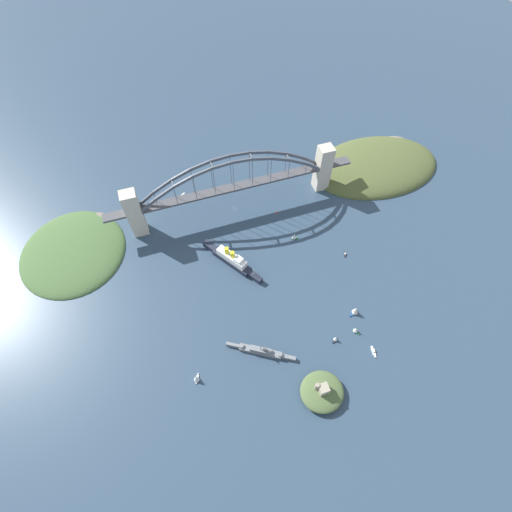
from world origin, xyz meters
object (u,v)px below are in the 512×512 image
(seaplane_taxiing_near_bridge, at_px, (183,196))
(channel_marker_buoy, at_px, (277,212))
(small_boat_3, at_px, (356,330))
(small_boat_4, at_px, (196,378))
(small_boat_5, at_px, (373,351))
(naval_cruiser, at_px, (261,351))
(small_boat_1, at_px, (336,339))
(harbor_arch_bridge, at_px, (233,188))
(ocean_liner, at_px, (232,259))
(small_boat_6, at_px, (345,254))
(small_boat_2, at_px, (356,310))
(small_boat_0, at_px, (294,236))
(fort_island_mid_harbor, at_px, (322,391))

(seaplane_taxiing_near_bridge, xyz_separation_m, channel_marker_buoy, (-98.27, 59.63, -1.04))
(small_boat_3, xyz_separation_m, small_boat_4, (151.24, -3.77, 0.92))
(small_boat_3, xyz_separation_m, small_boat_5, (-6.57, 22.95, -2.66))
(naval_cruiser, distance_m, small_boat_4, 61.22)
(small_boat_1, xyz_separation_m, small_boat_5, (-28.13, 21.16, -2.42))
(harbor_arch_bridge, distance_m, ocean_liner, 82.21)
(small_boat_3, relative_size, small_boat_6, 1.04)
(ocean_liner, relative_size, naval_cruiser, 1.23)
(ocean_liner, distance_m, small_boat_3, 141.63)
(seaplane_taxiing_near_bridge, bearing_deg, small_boat_2, 121.43)
(ocean_liner, relative_size, small_boat_3, 9.21)
(naval_cruiser, height_order, small_boat_0, naval_cruiser)
(channel_marker_buoy, bearing_deg, small_boat_1, 88.82)
(seaplane_taxiing_near_bridge, relative_size, small_boat_3, 1.14)
(ocean_liner, relative_size, small_boat_5, 6.43)
(naval_cruiser, distance_m, small_boat_3, 90.75)
(naval_cruiser, relative_size, small_boat_2, 4.81)
(small_boat_5, distance_m, channel_marker_buoy, 186.41)
(seaplane_taxiing_near_bridge, xyz_separation_m, small_boat_5, (-123.04, 244.39, -1.34))
(small_boat_0, bearing_deg, small_boat_6, 139.20)
(small_boat_4, bearing_deg, small_boat_2, -175.10)
(ocean_liner, bearing_deg, small_boat_6, 166.30)
(ocean_liner, distance_m, channel_marker_buoy, 85.99)
(harbor_arch_bridge, relative_size, naval_cruiser, 5.01)
(fort_island_mid_harbor, height_order, small_boat_4, fort_island_mid_harbor)
(naval_cruiser, distance_m, seaplane_taxiing_near_bridge, 213.84)
(small_boat_1, bearing_deg, ocean_liner, -59.72)
(fort_island_mid_harbor, xyz_separation_m, small_boat_4, (97.73, -44.83, -0.74))
(small_boat_2, xyz_separation_m, small_boat_4, (159.42, 13.67, -1.04))
(small_boat_2, xyz_separation_m, channel_marker_buoy, (26.39, -144.38, -4.33))
(seaplane_taxiing_near_bridge, xyz_separation_m, small_boat_4, (34.77, 217.67, 2.24))
(naval_cruiser, distance_m, fort_island_mid_harbor, 62.32)
(small_boat_0, bearing_deg, seaplane_taxiing_near_bridge, -44.42)
(small_boat_3, distance_m, channel_marker_buoy, 162.85)
(ocean_liner, bearing_deg, small_boat_5, 125.05)
(small_boat_3, bearing_deg, small_boat_4, -1.43)
(small_boat_1, xyz_separation_m, channel_marker_buoy, (-3.36, -163.60, -2.13))
(naval_cruiser, bearing_deg, fort_island_mid_harbor, 126.19)
(small_boat_1, height_order, small_boat_5, small_boat_1)
(small_boat_2, xyz_separation_m, small_boat_5, (1.61, 40.38, -4.63))
(harbor_arch_bridge, bearing_deg, small_boat_2, 112.81)
(small_boat_6, height_order, channel_marker_buoy, channel_marker_buoy)
(fort_island_mid_harbor, xyz_separation_m, small_boat_1, (-31.94, -39.27, -1.90))
(ocean_liner, xyz_separation_m, small_boat_2, (-95.76, 93.84, -0.92))
(small_boat_1, bearing_deg, small_boat_3, -175.25)
(seaplane_taxiing_near_bridge, xyz_separation_m, small_boat_2, (-124.66, 204.01, 3.28))
(small_boat_0, distance_m, small_boat_6, 58.01)
(small_boat_5, bearing_deg, small_boat_1, -36.95)
(small_boat_1, bearing_deg, harbor_arch_bridge, -77.69)
(harbor_arch_bridge, height_order, small_boat_4, harbor_arch_bridge)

